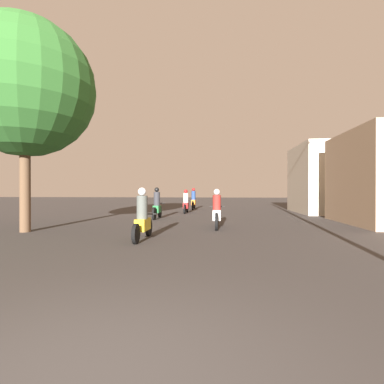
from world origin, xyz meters
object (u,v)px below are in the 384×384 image
(motorcycle_white, at_px, (217,212))
(motorcycle_orange, at_px, (194,201))
(motorcycle_red, at_px, (186,204))
(street_tree, at_px, (25,88))
(motorcycle_green, at_px, (157,206))
(building_right_far, at_px, (329,179))
(motorcycle_yellow, at_px, (143,219))

(motorcycle_white, distance_m, motorcycle_orange, 11.60)
(motorcycle_red, bearing_deg, street_tree, -123.23)
(motorcycle_green, distance_m, building_right_far, 11.69)
(motorcycle_green, relative_size, motorcycle_orange, 0.94)
(motorcycle_white, xyz_separation_m, street_tree, (-6.75, -1.77, 4.48))
(motorcycle_red, relative_size, street_tree, 0.27)
(motorcycle_red, xyz_separation_m, motorcycle_orange, (0.14, 3.86, 0.05))
(motorcycle_red, height_order, motorcycle_orange, motorcycle_orange)
(motorcycle_yellow, relative_size, building_right_far, 0.37)
(motorcycle_white, distance_m, motorcycle_green, 4.74)
(motorcycle_orange, xyz_separation_m, street_tree, (-4.78, -13.20, 4.43))
(motorcycle_yellow, distance_m, motorcycle_white, 3.72)
(motorcycle_green, distance_m, street_tree, 7.80)
(motorcycle_orange, bearing_deg, building_right_far, -20.69)
(motorcycle_green, distance_m, motorcycle_orange, 7.97)
(motorcycle_orange, relative_size, building_right_far, 0.38)
(motorcycle_white, height_order, motorcycle_red, motorcycle_white)
(motorcycle_orange, bearing_deg, motorcycle_green, -102.78)
(motorcycle_green, bearing_deg, motorcycle_yellow, -75.31)
(street_tree, bearing_deg, building_right_far, 36.93)
(motorcycle_green, bearing_deg, street_tree, -118.04)
(motorcycle_green, bearing_deg, motorcycle_red, 81.67)
(motorcycle_green, relative_size, motorcycle_red, 0.98)
(motorcycle_green, height_order, street_tree, street_tree)
(motorcycle_yellow, bearing_deg, motorcycle_white, 64.25)
(motorcycle_red, xyz_separation_m, street_tree, (-4.64, -9.34, 4.48))
(motorcycle_white, relative_size, street_tree, 0.28)
(motorcycle_white, distance_m, street_tree, 8.30)
(motorcycle_red, height_order, street_tree, street_tree)
(motorcycle_yellow, height_order, building_right_far, building_right_far)
(motorcycle_yellow, xyz_separation_m, motorcycle_green, (-0.99, 6.56, 0.03))
(motorcycle_yellow, bearing_deg, motorcycle_green, 108.41)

